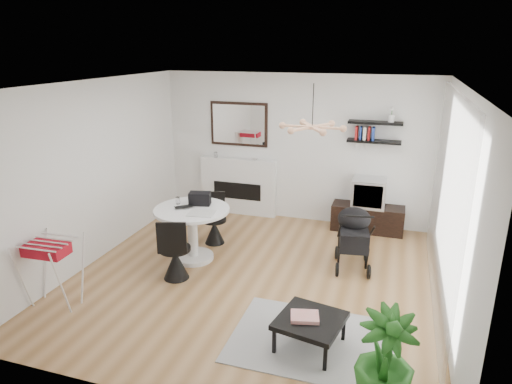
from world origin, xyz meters
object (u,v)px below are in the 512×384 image
(coffee_table, at_px, (310,322))
(dining_table, at_px, (192,226))
(fireplace, at_px, (238,180))
(stroller, at_px, (353,240))
(tv_console, at_px, (367,218))
(drying_rack, at_px, (53,272))
(potted_plant, at_px, (385,360))
(crt_tv, at_px, (369,192))

(coffee_table, bearing_deg, dining_table, 143.36)
(fireplace, height_order, coffee_table, fireplace)
(fireplace, bearing_deg, dining_table, -89.39)
(stroller, relative_size, coffee_table, 1.25)
(fireplace, xyz_separation_m, dining_table, (0.02, -2.13, -0.14))
(tv_console, relative_size, drying_rack, 1.40)
(stroller, height_order, potted_plant, stroller)
(dining_table, bearing_deg, drying_rack, -122.55)
(drying_rack, bearing_deg, tv_console, 43.44)
(fireplace, xyz_separation_m, drying_rack, (-1.08, -3.86, -0.22))
(tv_console, xyz_separation_m, coffee_table, (-0.32, -3.57, 0.09))
(stroller, xyz_separation_m, coffee_table, (-0.22, -2.10, -0.11))
(crt_tv, relative_size, dining_table, 0.50)
(coffee_table, distance_m, potted_plant, 1.03)
(fireplace, height_order, drying_rack, fireplace)
(stroller, bearing_deg, dining_table, -176.70)
(dining_table, bearing_deg, coffee_table, -36.64)
(crt_tv, bearing_deg, potted_plant, -83.47)
(crt_tv, xyz_separation_m, drying_rack, (-3.56, -3.70, -0.25))
(dining_table, relative_size, coffee_table, 1.44)
(potted_plant, bearing_deg, dining_table, 142.94)
(crt_tv, height_order, stroller, stroller)
(dining_table, distance_m, drying_rack, 2.05)
(potted_plant, bearing_deg, crt_tv, 96.53)
(coffee_table, height_order, potted_plant, potted_plant)
(fireplace, xyz_separation_m, potted_plant, (2.96, -4.34, -0.20))
(fireplace, distance_m, dining_table, 2.13)
(fireplace, bearing_deg, coffee_table, -59.86)
(tv_console, bearing_deg, coffee_table, -95.19)
(tv_console, height_order, drying_rack, drying_rack)
(drying_rack, relative_size, potted_plant, 0.93)
(dining_table, bearing_deg, fireplace, 90.61)
(stroller, bearing_deg, potted_plant, -86.96)
(fireplace, relative_size, tv_console, 1.74)
(tv_console, relative_size, coffee_table, 1.57)
(fireplace, relative_size, drying_rack, 2.42)
(dining_table, distance_m, stroller, 2.42)
(tv_console, relative_size, stroller, 1.26)
(crt_tv, height_order, coffee_table, crt_tv)
(fireplace, bearing_deg, stroller, -34.25)
(crt_tv, bearing_deg, stroller, -93.57)
(fireplace, relative_size, crt_tv, 3.80)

